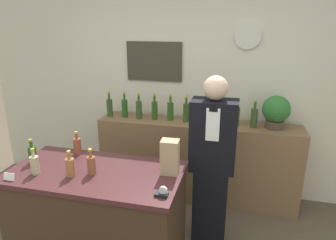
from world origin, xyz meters
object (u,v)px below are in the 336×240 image
(shopkeeper, at_px, (212,163))
(paper_bag, at_px, (170,157))
(tape_dispenser, at_px, (162,193))
(potted_plant, at_px, (276,111))

(shopkeeper, height_order, paper_bag, shopkeeper)
(paper_bag, bearing_deg, tape_dispenser, -85.77)
(shopkeeper, distance_m, potted_plant, 0.99)
(potted_plant, xyz_separation_m, tape_dispenser, (-0.85, -1.54, -0.20))
(shopkeeper, distance_m, paper_bag, 0.63)
(potted_plant, bearing_deg, tape_dispenser, -118.86)
(tape_dispenser, bearing_deg, potted_plant, 61.14)
(shopkeeper, relative_size, tape_dispenser, 18.11)
(shopkeeper, xyz_separation_m, tape_dispenser, (-0.26, -0.83, 0.15))
(potted_plant, height_order, paper_bag, potted_plant)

